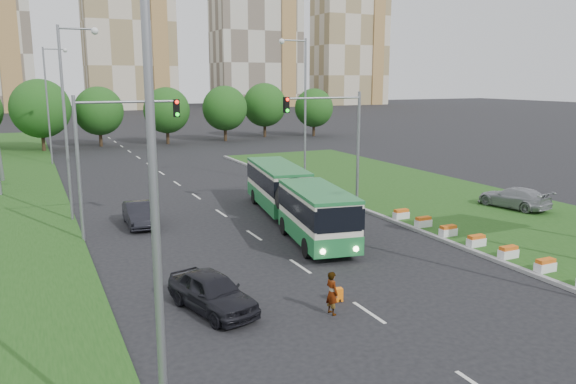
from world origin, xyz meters
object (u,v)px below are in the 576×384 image
traffic_mast_left (108,144)px  pedestrian (332,293)px  car_left_near (212,292)px  shopping_trolley (339,295)px  articulated_bus (291,198)px  traffic_mast_median (338,131)px  car_left_far (139,214)px  car_median (514,197)px

traffic_mast_left → pedestrian: (6.01, -14.50, -4.50)m
car_left_near → shopping_trolley: car_left_near is taller
articulated_bus → shopping_trolley: size_ratio=30.24×
traffic_mast_median → shopping_trolley: traffic_mast_median is taller
articulated_bus → car_left_far: bearing=167.8°
traffic_mast_median → pedestrian: size_ratio=4.72×
traffic_mast_left → car_median: traffic_mast_left is taller
articulated_bus → car_left_near: (-8.47, -10.73, -0.89)m
pedestrian → car_left_far: bearing=7.4°
car_median → car_left_far: bearing=-26.4°
pedestrian → car_median: bearing=-70.4°
traffic_mast_median → articulated_bus: size_ratio=0.49×
traffic_mast_median → car_median: size_ratio=1.61×
traffic_mast_left → shopping_trolley: 15.99m
articulated_bus → car_left_far: size_ratio=3.75×
car_left_far → car_median: size_ratio=0.88×
traffic_mast_median → shopping_trolley: (-8.26, -14.50, -5.08)m
traffic_mast_median → car_left_near: 19.25m
car_left_far → car_median: bearing=-13.3°
traffic_mast_median → pedestrian: (-9.14, -15.50, -4.50)m
car_median → pedestrian: 22.23m
car_left_near → pedestrian: pedestrian is taller
traffic_mast_median → articulated_bus: traffic_mast_median is taller
car_left_far → pedestrian: size_ratio=2.58×
articulated_bus → shopping_trolley: 12.56m
pedestrian → car_left_near: bearing=54.1°
car_left_near → pedestrian: (4.04, -2.24, 0.08)m
articulated_bus → car_median: size_ratio=3.31×
traffic_mast_left → car_left_near: traffic_mast_left is taller
articulated_bus → car_left_far: articulated_bus is taller
pedestrian → shopping_trolley: 1.45m
articulated_bus → pedestrian: size_ratio=9.70×
articulated_bus → car_left_near: bearing=-118.4°
car_median → pedestrian: bearing=15.3°
articulated_bus → car_median: articulated_bus is taller
traffic_mast_median → articulated_bus: 6.50m
car_median → shopping_trolley: car_median is taller
traffic_mast_left → car_left_near: bearing=-80.9°
traffic_mast_left → car_left_far: size_ratio=1.83×
traffic_mast_left → shopping_trolley: traffic_mast_left is taller
articulated_bus → shopping_trolley: (-3.55, -11.97, -1.39)m
articulated_bus → shopping_trolley: bearing=-96.6°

